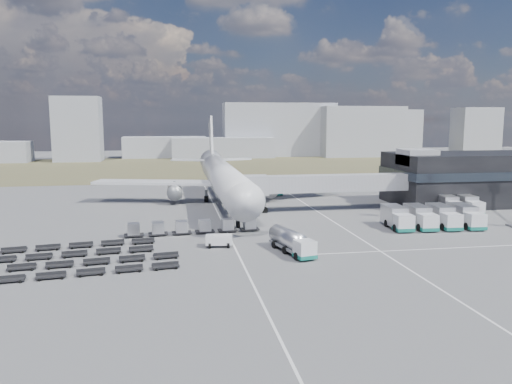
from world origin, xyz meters
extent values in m
plane|color=#565659|center=(0.00, 0.00, 0.00)|extent=(420.00, 420.00, 0.00)
cube|color=brown|center=(0.00, 110.00, 0.01)|extent=(420.00, 90.00, 0.01)
cube|color=silver|center=(-2.00, 5.00, 0.01)|extent=(0.25, 110.00, 0.01)
cube|color=silver|center=(16.00, 5.00, 0.01)|extent=(0.25, 110.00, 0.01)
cube|color=silver|center=(25.00, -8.00, 0.01)|extent=(40.00, 0.25, 0.01)
cube|color=black|center=(48.00, 24.00, 5.00)|extent=(30.00, 16.00, 10.00)
cube|color=#262D38|center=(48.00, 24.00, 6.20)|extent=(30.40, 16.40, 1.60)
cube|color=#939399|center=(36.00, 22.00, 9.50)|extent=(6.00, 6.00, 3.00)
cube|color=#939399|center=(18.10, 20.50, 5.10)|extent=(29.80, 3.00, 3.00)
cube|color=#939399|center=(4.70, 20.00, 5.10)|extent=(4.00, 3.60, 3.40)
cylinder|color=slate|center=(6.20, 20.50, 2.55)|extent=(0.70, 0.70, 5.10)
cylinder|color=black|center=(6.20, 20.50, 0.45)|extent=(1.40, 0.90, 1.40)
cylinder|color=silver|center=(0.00, 30.00, 5.30)|extent=(5.60, 48.00, 5.60)
cone|color=silver|center=(0.00, 3.50, 5.30)|extent=(5.60, 5.00, 5.60)
cone|color=silver|center=(0.00, 58.00, 6.10)|extent=(5.60, 8.00, 5.60)
cube|color=black|center=(0.00, 5.50, 6.10)|extent=(2.20, 2.00, 0.80)
cube|color=silver|center=(-13.00, 35.00, 4.10)|extent=(25.59, 11.38, 0.50)
cube|color=silver|center=(13.00, 35.00, 4.10)|extent=(25.59, 11.38, 0.50)
cylinder|color=slate|center=(-9.50, 33.00, 2.40)|extent=(3.00, 5.00, 3.00)
cylinder|color=slate|center=(9.50, 33.00, 2.40)|extent=(3.00, 5.00, 3.00)
cube|color=silver|center=(-5.50, 60.00, 6.50)|extent=(9.49, 5.63, 0.35)
cube|color=silver|center=(5.50, 60.00, 6.50)|extent=(9.49, 5.63, 0.35)
cube|color=silver|center=(0.00, 61.00, 11.80)|extent=(0.50, 9.06, 11.45)
cylinder|color=slate|center=(0.00, 9.00, 1.25)|extent=(0.50, 0.50, 2.50)
cylinder|color=slate|center=(-3.20, 34.00, 1.25)|extent=(0.60, 0.60, 2.50)
cylinder|color=slate|center=(3.20, 34.00, 1.25)|extent=(0.60, 0.60, 2.50)
cylinder|color=black|center=(0.00, 9.00, 0.50)|extent=(0.50, 1.20, 1.20)
cube|color=#999BA6|center=(-72.05, 142.28, 4.05)|extent=(14.18, 12.00, 8.09)
cube|color=#999BA6|center=(-46.71, 142.69, 12.77)|extent=(17.97, 12.00, 25.54)
cube|color=#999BA6|center=(-13.04, 157.08, 4.55)|extent=(35.65, 12.00, 9.10)
cube|color=#999BA6|center=(12.00, 150.58, 4.41)|extent=(43.99, 12.00, 8.82)
cube|color=#999BA6|center=(38.33, 156.70, 11.95)|extent=(50.56, 12.00, 23.90)
cube|color=#999BA6|center=(74.30, 147.58, 11.17)|extent=(37.02, 12.00, 22.33)
cube|color=#999BA6|center=(92.92, 149.22, 10.47)|extent=(16.58, 12.00, 20.93)
cube|color=#999BA6|center=(127.35, 143.67, 10.96)|extent=(18.98, 12.00, 21.92)
cube|color=silver|center=(5.53, -10.09, 1.31)|extent=(2.63, 2.63, 2.08)
cube|color=#136D5E|center=(5.53, -10.09, 0.50)|extent=(2.74, 2.74, 0.45)
cylinder|color=#BCBCC1|center=(4.47, -5.79, 1.72)|extent=(3.83, 7.13, 2.26)
cube|color=slate|center=(4.47, -5.79, 0.68)|extent=(3.74, 7.11, 0.32)
cylinder|color=black|center=(4.79, -7.10, 0.45)|extent=(2.52, 1.53, 0.99)
cube|color=silver|center=(-4.00, -2.22, 0.77)|extent=(3.60, 2.24, 1.53)
cube|color=silver|center=(11.74, 41.24, 1.44)|extent=(4.20, 5.82, 2.53)
cube|color=#136D5E|center=(11.74, 41.24, 0.41)|extent=(4.32, 5.94, 0.41)
cube|color=silver|center=(23.84, 1.81, 1.43)|extent=(2.66, 2.56, 2.41)
cube|color=#136D5E|center=(23.84, 1.81, 0.49)|extent=(2.77, 2.67, 0.49)
cube|color=#BCBCC1|center=(24.06, 5.65, 1.86)|extent=(2.92, 5.19, 2.85)
cube|color=silver|center=(27.56, 1.60, 1.43)|extent=(2.66, 2.56, 2.41)
cube|color=#136D5E|center=(27.56, 1.60, 0.49)|extent=(2.77, 2.67, 0.49)
cube|color=#BCBCC1|center=(27.79, 5.43, 1.86)|extent=(2.92, 5.19, 2.85)
cube|color=silver|center=(31.28, 1.38, 1.43)|extent=(2.66, 2.56, 2.41)
cube|color=#136D5E|center=(31.28, 1.38, 0.49)|extent=(2.77, 2.67, 0.49)
cube|color=#BCBCC1|center=(31.51, 5.21, 1.86)|extent=(2.92, 5.19, 2.85)
cube|color=silver|center=(35.00, 1.16, 1.43)|extent=(2.66, 2.56, 2.41)
cube|color=#136D5E|center=(35.00, 1.16, 0.49)|extent=(2.77, 2.67, 0.49)
cube|color=#BCBCC1|center=(35.23, 4.99, 1.86)|extent=(2.92, 5.19, 2.85)
cube|color=silver|center=(38.24, 11.83, 1.36)|extent=(2.61, 2.52, 2.31)
cube|color=#136D5E|center=(38.24, 11.83, 0.47)|extent=(2.73, 2.63, 0.47)
cube|color=#BCBCC1|center=(38.58, 15.48, 1.78)|extent=(2.95, 5.03, 2.73)
cube|color=silver|center=(41.78, 11.50, 1.36)|extent=(2.61, 2.52, 2.31)
cube|color=#136D5E|center=(41.78, 11.50, 0.47)|extent=(2.73, 2.63, 0.47)
cube|color=#BCBCC1|center=(42.13, 15.15, 1.78)|extent=(2.95, 5.03, 2.73)
cube|color=black|center=(-15.44, 5.14, 0.32)|extent=(2.86, 1.88, 0.19)
cube|color=#BCBCC1|center=(-15.44, 5.14, 1.21)|extent=(1.81, 1.81, 1.58)
cube|color=black|center=(-12.07, 5.38, 0.32)|extent=(2.86, 1.88, 0.19)
cube|color=#BCBCC1|center=(-12.07, 5.38, 1.21)|extent=(1.81, 1.81, 1.58)
cube|color=black|center=(-8.69, 5.62, 0.32)|extent=(2.86, 1.88, 0.19)
cube|color=#BCBCC1|center=(-8.69, 5.62, 1.21)|extent=(1.81, 1.81, 1.58)
cube|color=black|center=(-5.32, 5.86, 0.32)|extent=(2.86, 1.88, 0.19)
cube|color=#BCBCC1|center=(-5.32, 5.86, 1.21)|extent=(1.81, 1.81, 1.58)
cube|color=black|center=(-1.95, 6.10, 0.32)|extent=(2.86, 1.88, 0.19)
cube|color=#BCBCC1|center=(-1.95, 6.10, 1.21)|extent=(1.81, 1.81, 1.58)
cube|color=black|center=(1.42, 6.34, 0.32)|extent=(2.86, 1.88, 0.19)
cube|color=#BCBCC1|center=(1.42, 6.34, 1.21)|extent=(1.81, 1.81, 1.58)
cube|color=black|center=(-24.63, -12.78, 0.36)|extent=(31.77, 5.87, 0.72)
cube|color=black|center=(-25.21, -8.64, 0.36)|extent=(31.77, 5.87, 0.72)
cube|color=black|center=(-25.79, -4.50, 0.36)|extent=(27.82, 5.32, 0.72)
cube|color=black|center=(-26.36, -0.35, 0.36)|extent=(27.82, 5.32, 0.72)
camera|label=1|loc=(-9.73, -66.00, 16.58)|focal=35.00mm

